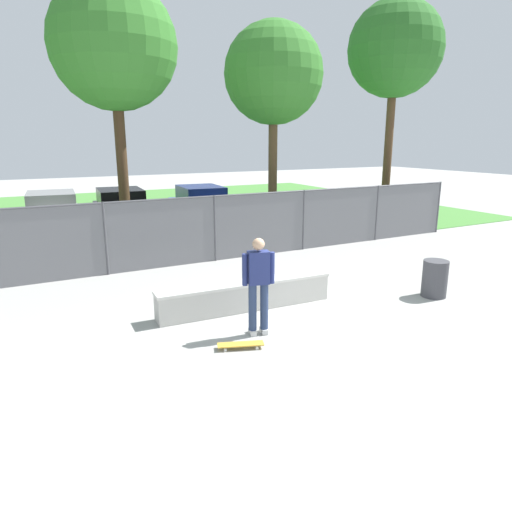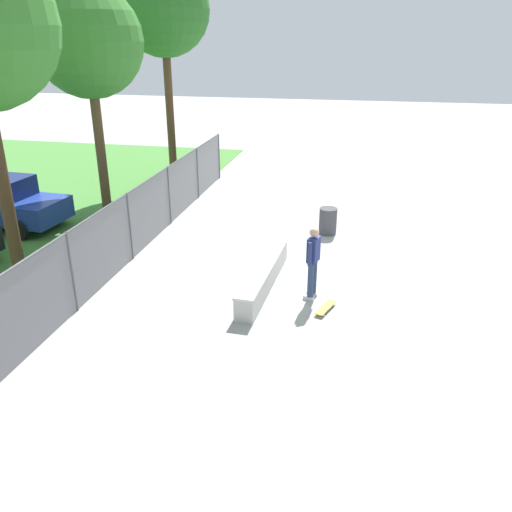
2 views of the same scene
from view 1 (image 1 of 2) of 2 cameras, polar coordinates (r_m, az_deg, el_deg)
name	(u,v)px [view 1 (image 1 of 2)]	position (r m, az deg, el deg)	size (l,w,h in m)	color
ground_plane	(325,324)	(9.12, 8.62, -8.40)	(80.00, 80.00, 0.00)	#9E9E99
grass_strip	(134,213)	(23.32, -15.01, 5.23)	(30.60, 20.00, 0.02)	#478438
concrete_ledge	(246,295)	(9.69, -1.26, -4.91)	(3.86, 0.66, 0.61)	#B7B5AD
skateboarder	(258,282)	(8.24, 0.30, -3.28)	(0.59, 0.35, 1.82)	beige
skateboard	(241,344)	(8.02, -1.93, -10.97)	(0.82, 0.46, 0.09)	gold
chainlink_fence	(215,226)	(13.43, -5.15, 3.77)	(18.67, 0.07, 1.94)	#4C4C51
tree_near_right	(114,47)	(14.84, -17.32, 23.66)	(3.62, 3.62, 7.91)	#47301E
tree_mid	(274,75)	(16.97, 2.20, 21.66)	(3.45, 3.45, 7.43)	brown
tree_far	(395,50)	(19.47, 16.95, 23.35)	(3.55, 3.55, 8.57)	#513823
car_white	(53,215)	(18.17, -23.99, 4.67)	(2.26, 4.33, 1.66)	silver
car_black	(122,211)	(18.44, -16.40, 5.45)	(2.26, 4.33, 1.66)	black
car_blue	(202,207)	(18.93, -6.77, 6.15)	(2.26, 4.33, 1.66)	#233D9E
trash_bin	(435,279)	(11.20, 21.40, -2.64)	(0.56, 0.56, 0.85)	#3F3F44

